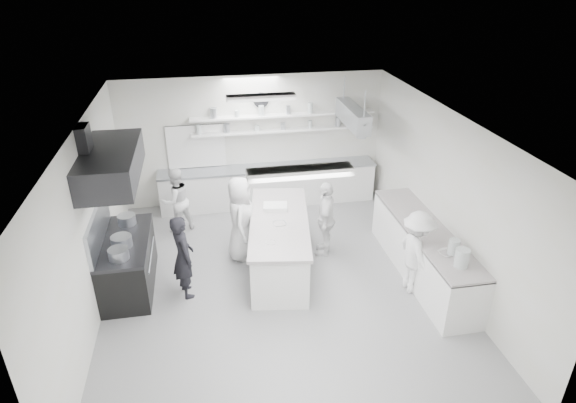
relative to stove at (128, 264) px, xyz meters
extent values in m
cube|color=gray|center=(2.60, -0.40, -0.46)|extent=(6.00, 7.00, 0.02)
cube|color=silver|center=(2.60, -0.40, 2.56)|extent=(6.00, 7.00, 0.02)
cube|color=silver|center=(2.60, 3.10, 1.05)|extent=(6.00, 0.04, 3.00)
cube|color=silver|center=(2.60, -3.90, 1.05)|extent=(6.00, 0.04, 3.00)
cube|color=silver|center=(-0.40, -0.40, 1.05)|extent=(0.04, 7.00, 3.00)
cube|color=silver|center=(5.60, -0.40, 1.05)|extent=(0.04, 7.00, 3.00)
cube|color=black|center=(0.00, 0.00, 0.00)|extent=(0.80, 1.80, 0.90)
cube|color=#232427|center=(0.00, 0.00, 1.90)|extent=(0.85, 2.00, 0.50)
cube|color=white|center=(2.90, 2.80, 0.01)|extent=(5.00, 0.60, 0.92)
cube|color=white|center=(3.30, 2.97, 1.30)|extent=(4.20, 0.26, 0.04)
cube|color=white|center=(3.30, 2.97, 1.65)|extent=(4.20, 0.26, 0.04)
cube|color=black|center=(1.30, 3.08, 1.00)|extent=(1.30, 0.04, 1.00)
cylinder|color=silver|center=(2.80, 3.06, 2.00)|extent=(0.32, 0.05, 0.32)
cube|color=white|center=(5.25, -0.60, 0.02)|extent=(0.74, 3.30, 0.94)
cube|color=#A4A9B2|center=(4.60, 2.00, 1.85)|extent=(0.30, 1.60, 0.40)
cube|color=white|center=(2.60, -2.20, 2.49)|extent=(1.30, 0.25, 0.10)
cube|color=white|center=(2.60, 1.40, 2.49)|extent=(1.30, 0.25, 0.10)
cube|color=white|center=(2.71, 0.12, 0.03)|extent=(1.36, 2.72, 0.96)
cylinder|color=#A4A9B2|center=(0.00, -0.21, 0.58)|extent=(0.34, 0.34, 0.23)
imported|color=black|center=(0.98, -0.40, 0.31)|extent=(0.50, 0.63, 1.52)
imported|color=white|center=(0.80, 1.87, 0.27)|extent=(0.88, 0.82, 1.43)
imported|color=white|center=(2.05, 0.60, 0.39)|extent=(0.66, 0.90, 1.68)
imported|color=white|center=(3.68, 0.45, 0.31)|extent=(0.65, 0.97, 1.53)
imported|color=white|center=(4.90, -1.01, 0.32)|extent=(0.62, 1.02, 1.53)
imported|color=#A4A9B2|center=(2.70, 0.00, 0.54)|extent=(0.26, 0.26, 0.06)
imported|color=white|center=(2.45, -0.62, 0.54)|extent=(0.20, 0.20, 0.06)
imported|color=white|center=(5.22, -1.41, 0.52)|extent=(0.32, 0.32, 0.06)
camera|label=1|loc=(1.49, -7.46, 4.79)|focal=30.12mm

